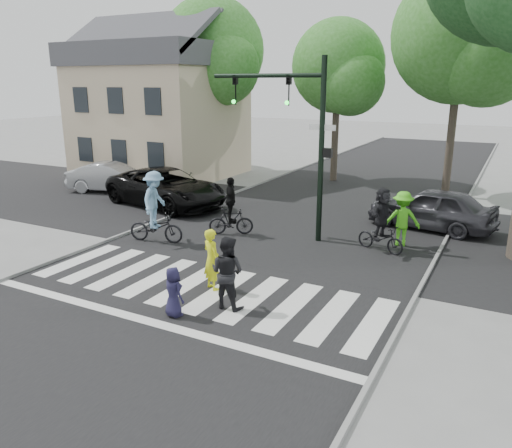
{
  "coord_description": "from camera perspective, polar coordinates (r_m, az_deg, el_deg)",
  "views": [
    {
      "loc": [
        6.89,
        -9.07,
        5.19
      ],
      "look_at": [
        0.5,
        3.0,
        1.3
      ],
      "focal_mm": 35.0,
      "sensor_mm": 36.0,
      "label": 1
    }
  ],
  "objects": [
    {
      "name": "ground",
      "position": [
        12.51,
        -8.58,
        -8.79
      ],
      "size": [
        120.0,
        120.0,
        0.0
      ],
      "primitive_type": "plane",
      "color": "gray",
      "rests_on": "ground"
    },
    {
      "name": "road_stem",
      "position": [
        16.5,
        1.72,
        -2.42
      ],
      "size": [
        10.0,
        70.0,
        0.01
      ],
      "primitive_type": "cube",
      "color": "black",
      "rests_on": "ground"
    },
    {
      "name": "road_cross",
      "position": [
        19.12,
        5.69,
        0.09
      ],
      "size": [
        70.0,
        10.0,
        0.01
      ],
      "primitive_type": "cube",
      "color": "black",
      "rests_on": "ground"
    },
    {
      "name": "curb_left",
      "position": [
        19.15,
        -11.96,
        -0.02
      ],
      "size": [
        0.1,
        70.0,
        0.1
      ],
      "primitive_type": "cube",
      "color": "gray",
      "rests_on": "ground"
    },
    {
      "name": "curb_right",
      "position": [
        15.09,
        19.25,
        -4.95
      ],
      "size": [
        0.1,
        70.0,
        0.1
      ],
      "primitive_type": "cube",
      "color": "gray",
      "rests_on": "ground"
    },
    {
      "name": "crosswalk",
      "position": [
        13.0,
        -6.85,
        -7.71
      ],
      "size": [
        10.0,
        3.85,
        0.01
      ],
      "color": "silver",
      "rests_on": "ground"
    },
    {
      "name": "traffic_signal",
      "position": [
        16.66,
        4.8,
        11.4
      ],
      "size": [
        4.45,
        0.29,
        6.0
      ],
      "color": "black",
      "rests_on": "ground"
    },
    {
      "name": "bg_tree_0",
      "position": [
        32.48,
        -12.09,
        17.24
      ],
      "size": [
        5.46,
        5.2,
        8.97
      ],
      "color": "brown",
      "rests_on": "ground"
    },
    {
      "name": "bg_tree_1",
      "position": [
        29.12,
        -4.78,
        18.72
      ],
      "size": [
        6.09,
        5.8,
        9.8
      ],
      "color": "brown",
      "rests_on": "ground"
    },
    {
      "name": "bg_tree_2",
      "position": [
        27.11,
        9.72,
        16.93
      ],
      "size": [
        5.04,
        4.8,
        8.4
      ],
      "color": "brown",
      "rests_on": "ground"
    },
    {
      "name": "bg_tree_3",
      "position": [
        24.54,
        23.07,
        18.8
      ],
      "size": [
        6.3,
        6.0,
        10.2
      ],
      "color": "brown",
      "rests_on": "ground"
    },
    {
      "name": "house",
      "position": [
        29.51,
        -10.95,
        12.91
      ],
      "size": [
        8.4,
        8.1,
        8.82
      ],
      "color": "beige",
      "rests_on": "ground"
    },
    {
      "name": "pedestrian_woman",
      "position": [
        12.87,
        -5.08,
        -4.05
      ],
      "size": [
        0.7,
        0.6,
        1.63
      ],
      "primitive_type": "imported",
      "rotation": [
        0.0,
        0.0,
        2.71
      ],
      "color": "yellow",
      "rests_on": "ground"
    },
    {
      "name": "pedestrian_child",
      "position": [
        11.6,
        -9.42,
        -7.68
      ],
      "size": [
        0.67,
        0.55,
        1.18
      ],
      "primitive_type": "imported",
      "rotation": [
        0.0,
        0.0,
        2.81
      ],
      "color": "#1E1B3A",
      "rests_on": "ground"
    },
    {
      "name": "pedestrian_adult",
      "position": [
        11.79,
        -3.31,
        -5.54
      ],
      "size": [
        0.88,
        0.69,
        1.77
      ],
      "primitive_type": "imported",
      "rotation": [
        0.0,
        0.0,
        3.11
      ],
      "color": "black",
      "rests_on": "ground"
    },
    {
      "name": "cyclist_left",
      "position": [
        16.91,
        -11.45,
        1.38
      ],
      "size": [
        1.99,
        1.36,
        2.4
      ],
      "color": "black",
      "rests_on": "ground"
    },
    {
      "name": "cyclist_mid",
      "position": [
        17.48,
        -2.89,
        1.46
      ],
      "size": [
        1.58,
        1.15,
        2.04
      ],
      "color": "black",
      "rests_on": "ground"
    },
    {
      "name": "cyclist_right",
      "position": [
        16.16,
        14.16,
        0.09
      ],
      "size": [
        1.72,
        1.59,
        2.06
      ],
      "color": "black",
      "rests_on": "ground"
    },
    {
      "name": "car_suv",
      "position": [
        21.95,
        -10.21,
        4.13
      ],
      "size": [
        6.28,
        3.91,
        1.62
      ],
      "primitive_type": "imported",
      "rotation": [
        0.0,
        0.0,
        1.35
      ],
      "color": "black",
      "rests_on": "ground"
    },
    {
      "name": "car_silver",
      "position": [
        25.47,
        -16.09,
        5.14
      ],
      "size": [
        4.56,
        2.76,
        1.42
      ],
      "primitive_type": "imported",
      "rotation": [
        0.0,
        0.0,
        1.89
      ],
      "color": "#A9AAAE",
      "rests_on": "ground"
    },
    {
      "name": "car_grey",
      "position": [
        19.27,
        19.41,
        1.7
      ],
      "size": [
        4.72,
        2.51,
        1.53
      ],
      "primitive_type": "imported",
      "rotation": [
        0.0,
        0.0,
        -1.73
      ],
      "color": "#313136",
      "rests_on": "ground"
    },
    {
      "name": "bystander_hivis",
      "position": [
        16.92,
        16.35,
        0.58
      ],
      "size": [
        1.33,
        1.02,
        1.81
      ],
      "primitive_type": "imported",
      "rotation": [
        0.0,
        0.0,
        3.47
      ],
      "color": "#4ED01E",
      "rests_on": "ground"
    }
  ]
}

